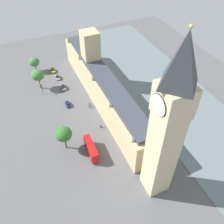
{
  "coord_description": "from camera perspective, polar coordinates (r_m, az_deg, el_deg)",
  "views": [
    {
      "loc": [
        28.08,
        77.3,
        71.33
      ],
      "look_at": [
        1.0,
        16.13,
        7.63
      ],
      "focal_mm": 38.12,
      "sensor_mm": 36.0,
      "label": 1
    }
  ],
  "objects": [
    {
      "name": "pedestrian_leading",
      "position": [
        105.55,
        -5.31,
        1.35
      ],
      "size": [
        0.51,
        0.6,
        1.5
      ],
      "rotation": [
        0.0,
        0.0,
        6.03
      ],
      "color": "black",
      "rests_on": "ground"
    },
    {
      "name": "plane_tree_slot_10",
      "position": [
        131.63,
        -18.16,
        11.31
      ],
      "size": [
        5.26,
        5.26,
        7.72
      ],
      "color": "brown",
      "rests_on": "ground"
    },
    {
      "name": "plane_tree_corner",
      "position": [
        117.18,
        -17.37,
        8.46
      ],
      "size": [
        6.03,
        6.03,
        10.14
      ],
      "color": "brown",
      "rests_on": "ground"
    },
    {
      "name": "pedestrian_far_end",
      "position": [
        96.58,
        -2.66,
        -3.4
      ],
      "size": [
        0.7,
        0.7,
        1.71
      ],
      "rotation": [
        0.0,
        0.0,
        2.39
      ],
      "color": "black",
      "rests_on": "ground"
    },
    {
      "name": "ground_plane",
      "position": [
        108.87,
        -2.96,
        2.59
      ],
      "size": [
        149.91,
        149.91,
        0.0
      ],
      "primitive_type": "plane",
      "color": "#565659"
    },
    {
      "name": "car_yellow_cab_by_river_gate",
      "position": [
        131.12,
        -14.02,
        9.71
      ],
      "size": [
        2.04,
        4.23,
        1.74
      ],
      "rotation": [
        0.0,
        0.0,
        -0.02
      ],
      "color": "gold",
      "rests_on": "ground"
    },
    {
      "name": "double_decker_bus_under_trees",
      "position": [
        87.1,
        -5.06,
        -8.72
      ],
      "size": [
        2.94,
        10.58,
        4.75
      ],
      "rotation": [
        0.0,
        0.0,
        -0.03
      ],
      "color": "red",
      "rests_on": "ground"
    },
    {
      "name": "clock_tower",
      "position": [
        60.79,
        13.15,
        -3.44
      ],
      "size": [
        7.84,
        7.84,
        54.03
      ],
      "color": "#CCBA8E",
      "rests_on": "ground"
    },
    {
      "name": "river_thames",
      "position": [
        121.13,
        11.4,
        6.63
      ],
      "size": [
        35.57,
        134.92,
        0.25
      ],
      "primitive_type": "cube",
      "color": "slate",
      "rests_on": "ground"
    },
    {
      "name": "plane_tree_midblock",
      "position": [
        86.37,
        -11.53,
        -5.23
      ],
      "size": [
        6.01,
        6.01,
        10.11
      ],
      "color": "brown",
      "rests_on": "ground"
    },
    {
      "name": "car_silver_near_tower",
      "position": [
        117.98,
        -11.58,
        5.93
      ],
      "size": [
        2.19,
        4.56,
        1.74
      ],
      "rotation": [
        0.0,
        0.0,
        3.05
      ],
      "color": "#B7B7BC",
      "rests_on": "ground"
    },
    {
      "name": "pedestrian_opposite_hall",
      "position": [
        106.8,
        -5.48,
        2.0
      ],
      "size": [
        0.65,
        0.56,
        1.7
      ],
      "rotation": [
        0.0,
        0.0,
        4.9
      ],
      "color": "#336B60",
      "rests_on": "ground"
    },
    {
      "name": "street_lamp_slot_11",
      "position": [
        115.28,
        -16.56,
        5.97
      ],
      "size": [
        0.56,
        0.56,
        6.02
      ],
      "color": "black",
      "rests_on": "ground"
    },
    {
      "name": "parliament_building",
      "position": [
        105.72,
        -2.42,
        6.53
      ],
      "size": [
        10.54,
        79.91,
        26.85
      ],
      "color": "tan",
      "rests_on": "ground"
    },
    {
      "name": "car_blue_kerbside",
      "position": [
        107.85,
        -10.59,
        1.92
      ],
      "size": [
        1.84,
        4.06,
        1.74
      ],
      "rotation": [
        0.0,
        0.0,
        3.13
      ],
      "color": "navy",
      "rests_on": "ground"
    },
    {
      "name": "car_white_trailing",
      "position": [
        125.23,
        -12.95,
        8.15
      ],
      "size": [
        2.24,
        4.19,
        1.74
      ],
      "rotation": [
        0.0,
        0.0,
        3.05
      ],
      "color": "silver",
      "rests_on": "ground"
    }
  ]
}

